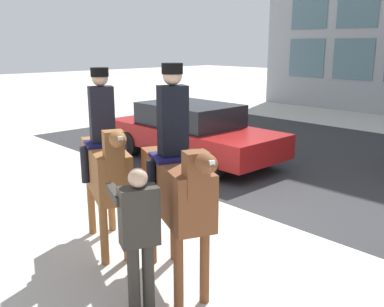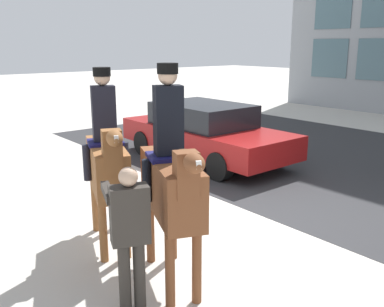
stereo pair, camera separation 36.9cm
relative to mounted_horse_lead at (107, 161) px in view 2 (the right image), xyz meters
name	(u,v)px [view 2 (the right image)]	position (x,y,z in m)	size (l,w,h in m)	color
ground_plane	(239,223)	(0.66, 2.01, -1.26)	(80.00, 80.00, 0.00)	beige
road_surface	(382,170)	(0.66, 6.76, -1.26)	(18.18, 8.50, 0.01)	#2D2D30
mounted_horse_lead	(107,161)	(0.00, 0.00, 0.00)	(1.80, 0.96, 2.55)	brown
mounted_horse_companion	(171,180)	(1.39, 0.08, 0.05)	(1.83, 1.01, 2.65)	brown
pedestrian_bystander	(129,230)	(1.61, -0.64, -0.29)	(0.91, 0.45, 1.66)	#332D28
street_car_near_lane	(205,131)	(-2.71, 4.20, -0.52)	(4.74, 2.01, 1.43)	maroon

